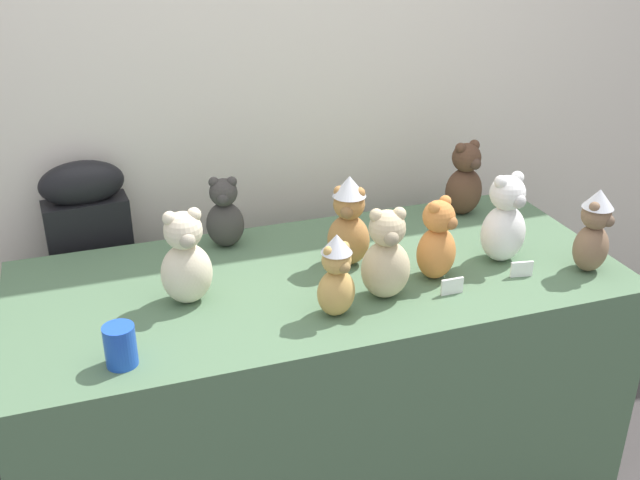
{
  "coord_description": "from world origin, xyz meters",
  "views": [
    {
      "loc": [
        -0.65,
        -1.67,
        1.89
      ],
      "look_at": [
        0.0,
        0.25,
        0.91
      ],
      "focal_mm": 41.89,
      "sensor_mm": 36.0,
      "label": 1
    }
  ],
  "objects_px": {
    "display_table": "(320,380)",
    "teddy_bear_charcoal": "(225,214)",
    "instrument_case": "(99,299)",
    "teddy_bear_cocoa": "(465,181)",
    "teddy_bear_cream": "(186,260)",
    "teddy_bear_sand": "(386,256)",
    "teddy_bear_mocha": "(594,231)",
    "teddy_bear_honey": "(336,276)",
    "teddy_bear_ginger": "(437,241)",
    "teddy_bear_caramel": "(349,222)",
    "teddy_bear_snow": "(505,221)",
    "party_cup_blue": "(120,346)"
  },
  "relations": [
    {
      "from": "display_table",
      "to": "teddy_bear_charcoal",
      "type": "xyz_separation_m",
      "value": [
        -0.23,
        0.3,
        0.51
      ]
    },
    {
      "from": "instrument_case",
      "to": "teddy_bear_snow",
      "type": "distance_m",
      "value": 1.44
    },
    {
      "from": "display_table",
      "to": "teddy_bear_cocoa",
      "type": "relative_size",
      "value": 6.81
    },
    {
      "from": "teddy_bear_honey",
      "to": "teddy_bear_snow",
      "type": "height_order",
      "value": "teddy_bear_snow"
    },
    {
      "from": "teddy_bear_honey",
      "to": "party_cup_blue",
      "type": "height_order",
      "value": "teddy_bear_honey"
    },
    {
      "from": "instrument_case",
      "to": "teddy_bear_snow",
      "type": "height_order",
      "value": "teddy_bear_snow"
    },
    {
      "from": "teddy_bear_cocoa",
      "to": "teddy_bear_charcoal",
      "type": "distance_m",
      "value": 0.87
    },
    {
      "from": "display_table",
      "to": "instrument_case",
      "type": "bearing_deg",
      "value": 140.7
    },
    {
      "from": "teddy_bear_mocha",
      "to": "teddy_bear_honey",
      "type": "relative_size",
      "value": 1.09
    },
    {
      "from": "party_cup_blue",
      "to": "teddy_bear_honey",
      "type": "bearing_deg",
      "value": 5.29
    },
    {
      "from": "teddy_bear_ginger",
      "to": "teddy_bear_cocoa",
      "type": "bearing_deg",
      "value": 21.07
    },
    {
      "from": "instrument_case",
      "to": "teddy_bear_cream",
      "type": "relative_size",
      "value": 3.67
    },
    {
      "from": "instrument_case",
      "to": "teddy_bear_snow",
      "type": "relative_size",
      "value": 3.6
    },
    {
      "from": "instrument_case",
      "to": "teddy_bear_mocha",
      "type": "xyz_separation_m",
      "value": [
        1.46,
        -0.77,
        0.39
      ]
    },
    {
      "from": "teddy_bear_cream",
      "to": "teddy_bear_cocoa",
      "type": "distance_m",
      "value": 1.1
    },
    {
      "from": "teddy_bear_ginger",
      "to": "teddy_bear_snow",
      "type": "height_order",
      "value": "teddy_bear_snow"
    },
    {
      "from": "teddy_bear_mocha",
      "to": "teddy_bear_caramel",
      "type": "height_order",
      "value": "teddy_bear_caramel"
    },
    {
      "from": "teddy_bear_caramel",
      "to": "teddy_bear_snow",
      "type": "distance_m",
      "value": 0.49
    },
    {
      "from": "teddy_bear_mocha",
      "to": "teddy_bear_cream",
      "type": "bearing_deg",
      "value": 140.32
    },
    {
      "from": "teddy_bear_cream",
      "to": "teddy_bear_caramel",
      "type": "distance_m",
      "value": 0.52
    },
    {
      "from": "instrument_case",
      "to": "teddy_bear_charcoal",
      "type": "height_order",
      "value": "instrument_case"
    },
    {
      "from": "instrument_case",
      "to": "teddy_bear_charcoal",
      "type": "relative_size",
      "value": 4.34
    },
    {
      "from": "display_table",
      "to": "teddy_bear_snow",
      "type": "distance_m",
      "value": 0.79
    },
    {
      "from": "teddy_bear_mocha",
      "to": "party_cup_blue",
      "type": "relative_size",
      "value": 2.45
    },
    {
      "from": "teddy_bear_honey",
      "to": "teddy_bear_charcoal",
      "type": "relative_size",
      "value": 1.01
    },
    {
      "from": "teddy_bear_mocha",
      "to": "teddy_bear_sand",
      "type": "height_order",
      "value": "teddy_bear_sand"
    },
    {
      "from": "teddy_bear_ginger",
      "to": "teddy_bear_caramel",
      "type": "bearing_deg",
      "value": 111.05
    },
    {
      "from": "teddy_bear_cocoa",
      "to": "teddy_bear_sand",
      "type": "bearing_deg",
      "value": -151.02
    },
    {
      "from": "teddy_bear_honey",
      "to": "party_cup_blue",
      "type": "distance_m",
      "value": 0.6
    },
    {
      "from": "teddy_bear_honey",
      "to": "teddy_bear_caramel",
      "type": "bearing_deg",
      "value": 46.43
    },
    {
      "from": "teddy_bear_sand",
      "to": "teddy_bear_mocha",
      "type": "bearing_deg",
      "value": 5.06
    },
    {
      "from": "teddy_bear_ginger",
      "to": "teddy_bear_charcoal",
      "type": "distance_m",
      "value": 0.7
    },
    {
      "from": "teddy_bear_cream",
      "to": "party_cup_blue",
      "type": "bearing_deg",
      "value": -133.39
    },
    {
      "from": "teddy_bear_cream",
      "to": "party_cup_blue",
      "type": "relative_size",
      "value": 2.61
    },
    {
      "from": "teddy_bear_sand",
      "to": "teddy_bear_charcoal",
      "type": "distance_m",
      "value": 0.6
    },
    {
      "from": "teddy_bear_honey",
      "to": "teddy_bear_sand",
      "type": "relative_size",
      "value": 0.88
    },
    {
      "from": "display_table",
      "to": "teddy_bear_caramel",
      "type": "bearing_deg",
      "value": 23.13
    },
    {
      "from": "teddy_bear_ginger",
      "to": "teddy_bear_caramel",
      "type": "xyz_separation_m",
      "value": [
        -0.22,
        0.17,
        0.02
      ]
    },
    {
      "from": "instrument_case",
      "to": "teddy_bear_cocoa",
      "type": "xyz_separation_m",
      "value": [
        1.3,
        -0.26,
        0.39
      ]
    },
    {
      "from": "teddy_bear_honey",
      "to": "teddy_bear_caramel",
      "type": "distance_m",
      "value": 0.31
    },
    {
      "from": "teddy_bear_cream",
      "to": "teddy_bear_cocoa",
      "type": "height_order",
      "value": "teddy_bear_cream"
    },
    {
      "from": "teddy_bear_mocha",
      "to": "teddy_bear_sand",
      "type": "xyz_separation_m",
      "value": [
        -0.66,
        0.05,
        -0.0
      ]
    },
    {
      "from": "instrument_case",
      "to": "teddy_bear_ginger",
      "type": "height_order",
      "value": "instrument_case"
    },
    {
      "from": "teddy_bear_cream",
      "to": "teddy_bear_ginger",
      "type": "height_order",
      "value": "teddy_bear_cream"
    },
    {
      "from": "teddy_bear_ginger",
      "to": "teddy_bear_charcoal",
      "type": "height_order",
      "value": "teddy_bear_ginger"
    },
    {
      "from": "teddy_bear_caramel",
      "to": "teddy_bear_honey",
      "type": "bearing_deg",
      "value": -87.07
    },
    {
      "from": "teddy_bear_honey",
      "to": "teddy_bear_cream",
      "type": "bearing_deg",
      "value": 135.05
    },
    {
      "from": "teddy_bear_sand",
      "to": "teddy_bear_cream",
      "type": "bearing_deg",
      "value": 173.76
    },
    {
      "from": "teddy_bear_caramel",
      "to": "teddy_bear_snow",
      "type": "relative_size",
      "value": 1.0
    },
    {
      "from": "teddy_bear_honey",
      "to": "teddy_bear_cocoa",
      "type": "bearing_deg",
      "value": 20.61
    }
  ]
}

